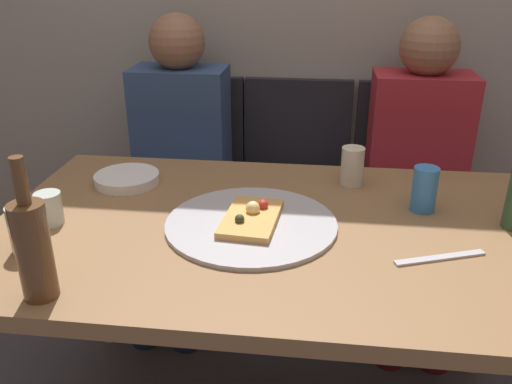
{
  "coord_description": "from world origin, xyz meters",
  "views": [
    {
      "loc": [
        0.09,
        -1.2,
        1.36
      ],
      "look_at": [
        -0.07,
        0.09,
        0.78
      ],
      "focal_mm": 37.33,
      "sensor_mm": 36.0,
      "label": 1
    }
  ],
  "objects": [
    {
      "name": "guest_in_beanie",
      "position": [
        0.46,
        0.68,
        0.64
      ],
      "size": [
        0.36,
        0.56,
        1.17
      ],
      "rotation": [
        0.0,
        0.0,
        3.14
      ],
      "color": "maroon",
      "rests_on": "ground_plane"
    },
    {
      "name": "dining_table",
      "position": [
        0.0,
        0.0,
        0.65
      ],
      "size": [
        1.47,
        0.87,
        0.73
      ],
      "color": "olive",
      "rests_on": "ground_plane"
    },
    {
      "name": "pizza_slice_last",
      "position": [
        -0.07,
        -0.01,
        0.75
      ],
      "size": [
        0.15,
        0.23,
        0.05
      ],
      "color": "tan",
      "rests_on": "pizza_tray"
    },
    {
      "name": "table_knife",
      "position": [
        0.37,
        -0.12,
        0.73
      ],
      "size": [
        0.21,
        0.1,
        0.01
      ],
      "primitive_type": "cube",
      "rotation": [
        0.0,
        0.0,
        3.5
      ],
      "color": "#B7B7BC",
      "rests_on": "dining_table"
    },
    {
      "name": "soda_can",
      "position": [
        0.37,
        0.13,
        0.79
      ],
      "size": [
        0.07,
        0.07,
        0.12
      ],
      "primitive_type": "cylinder",
      "color": "#337AC1",
      "rests_on": "dining_table"
    },
    {
      "name": "short_glass",
      "position": [
        -0.58,
        -0.06,
        0.77
      ],
      "size": [
        0.07,
        0.07,
        0.08
      ],
      "primitive_type": "cylinder",
      "color": "#B7C6BC",
      "rests_on": "dining_table"
    },
    {
      "name": "guest_in_sweater",
      "position": [
        -0.45,
        0.68,
        0.64
      ],
      "size": [
        0.36,
        0.56,
        1.17
      ],
      "rotation": [
        0.0,
        0.0,
        3.14
      ],
      "color": "navy",
      "rests_on": "ground_plane"
    },
    {
      "name": "tumbler_near",
      "position": [
        0.19,
        0.29,
        0.79
      ],
      "size": [
        0.07,
        0.07,
        0.11
      ],
      "primitive_type": "cylinder",
      "color": "beige",
      "rests_on": "dining_table"
    },
    {
      "name": "plate_stack",
      "position": [
        -0.48,
        0.22,
        0.75
      ],
      "size": [
        0.19,
        0.19,
        0.03
      ],
      "primitive_type": "cylinder",
      "color": "white",
      "rests_on": "dining_table"
    },
    {
      "name": "tumbler_far",
      "position": [
        -0.57,
        -0.19,
        0.79
      ],
      "size": [
        0.08,
        0.08,
        0.11
      ],
      "primitive_type": "cylinder",
      "color": "beige",
      "rests_on": "dining_table"
    },
    {
      "name": "chair_left",
      "position": [
        -0.45,
        0.84,
        0.51
      ],
      "size": [
        0.44,
        0.44,
        0.9
      ],
      "rotation": [
        0.0,
        0.0,
        3.14
      ],
      "color": "black",
      "rests_on": "ground_plane"
    },
    {
      "name": "chair_right",
      "position": [
        0.46,
        0.84,
        0.51
      ],
      "size": [
        0.44,
        0.44,
        0.9
      ],
      "rotation": [
        0.0,
        0.0,
        3.14
      ],
      "color": "black",
      "rests_on": "ground_plane"
    },
    {
      "name": "beer_bottle",
      "position": [
        -0.45,
        -0.36,
        0.84
      ],
      "size": [
        0.07,
        0.07,
        0.3
      ],
      "color": "brown",
      "rests_on": "dining_table"
    },
    {
      "name": "chair_middle",
      "position": [
        -0.0,
        0.84,
        0.51
      ],
      "size": [
        0.44,
        0.44,
        0.9
      ],
      "rotation": [
        0.0,
        0.0,
        3.14
      ],
      "color": "black",
      "rests_on": "ground_plane"
    },
    {
      "name": "pizza_tray",
      "position": [
        -0.07,
        -0.01,
        0.74
      ],
      "size": [
        0.43,
        0.43,
        0.01
      ],
      "primitive_type": "cylinder",
      "color": "#ADADB2",
      "rests_on": "dining_table"
    }
  ]
}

